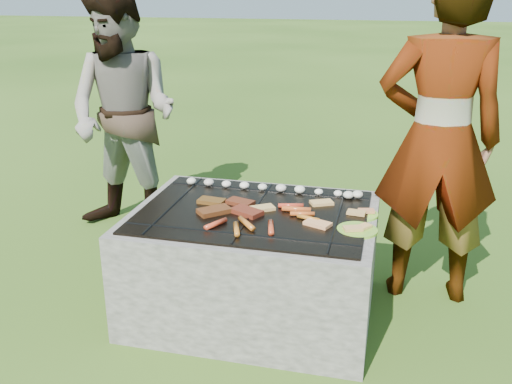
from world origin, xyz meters
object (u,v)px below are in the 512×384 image
fire_pit (254,265)px  plate_far (360,214)px  plate_near (357,230)px  bystander (124,115)px  cook (439,140)px

fire_pit → plate_far: plate_far is taller
fire_pit → plate_near: 0.66m
fire_pit → plate_far: bearing=9.5°
bystander → plate_far: bearing=-15.9°
plate_near → bystander: bystander is taller
plate_far → cook: bearing=42.4°
fire_pit → bystander: bearing=142.6°
fire_pit → plate_near: size_ratio=4.92×
cook → bystander: cook is taller
plate_far → plate_near: (-0.00, -0.21, -0.00)m
cook → plate_near: bearing=51.5°
cook → bystander: (-2.12, 0.46, -0.07)m
fire_pit → bystander: size_ratio=0.74×
plate_far → cook: (0.38, 0.35, 0.34)m
plate_near → bystander: 2.04m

